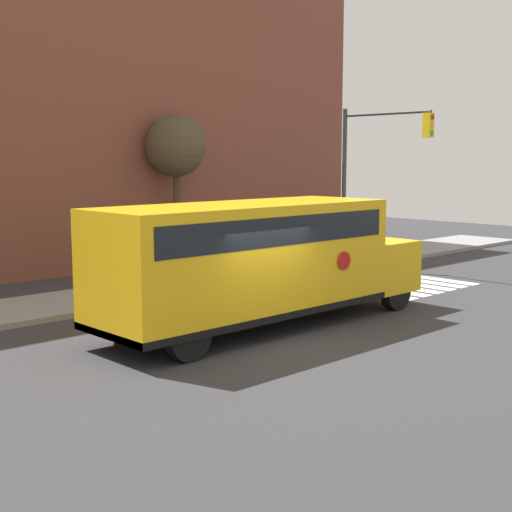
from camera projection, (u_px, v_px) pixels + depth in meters
name	position (u px, v px, depth m)	size (l,w,h in m)	color
ground_plane	(263.00, 342.00, 15.74)	(60.00, 60.00, 0.00)	#333335
sidewalk_strip	(104.00, 298.00, 20.38)	(44.00, 3.00, 0.15)	gray
crosswalk_stripes	(403.00, 285.00, 22.85)	(4.00, 3.20, 0.01)	white
school_bus	(257.00, 257.00, 16.84)	(9.19, 2.57, 3.00)	yellow
stop_sign	(299.00, 224.00, 24.75)	(0.66, 0.10, 2.71)	#38383A
traffic_light	(370.00, 163.00, 25.14)	(0.28, 3.74, 5.81)	#38383A
tree_near_sidewalk	(176.00, 147.00, 26.27)	(2.26, 2.26, 5.62)	#423323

